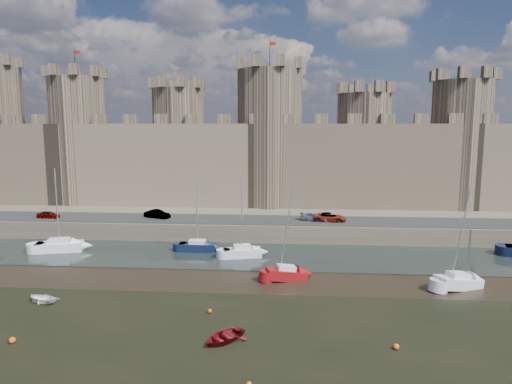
# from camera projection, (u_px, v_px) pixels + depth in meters

# --- Properties ---
(ground) EXTENTS (160.00, 160.00, 0.00)m
(ground) POSITION_uv_depth(u_px,v_px,m) (211.00, 348.00, 33.45)
(ground) COLOR black
(ground) RESTS_ON ground
(water_channel) EXTENTS (160.00, 12.00, 0.08)m
(water_channel) POSITION_uv_depth(u_px,v_px,m) (244.00, 256.00, 57.12)
(water_channel) COLOR black
(water_channel) RESTS_ON ground
(quay) EXTENTS (160.00, 60.00, 2.50)m
(quay) POSITION_uv_depth(u_px,v_px,m) (262.00, 200.00, 92.46)
(quay) COLOR #4C443A
(quay) RESTS_ON ground
(road) EXTENTS (160.00, 7.00, 0.10)m
(road) POSITION_uv_depth(u_px,v_px,m) (251.00, 220.00, 66.62)
(road) COLOR black
(road) RESTS_ON quay
(castle) EXTENTS (108.50, 11.00, 29.00)m
(castle) POSITION_uv_depth(u_px,v_px,m) (254.00, 152.00, 79.17)
(castle) COLOR #42382B
(castle) RESTS_ON quay
(car_0) EXTENTS (3.38, 1.51, 1.13)m
(car_0) POSITION_uv_depth(u_px,v_px,m) (48.00, 215.00, 67.73)
(car_0) COLOR gray
(car_0) RESTS_ON quay
(car_1) EXTENTS (4.20, 2.61, 1.31)m
(car_1) POSITION_uv_depth(u_px,v_px,m) (157.00, 214.00, 67.67)
(car_1) COLOR gray
(car_1) RESTS_ON quay
(car_2) EXTENTS (4.56, 2.71, 1.24)m
(car_2) POSITION_uv_depth(u_px,v_px,m) (315.00, 217.00, 65.67)
(car_2) COLOR gray
(car_2) RESTS_ON quay
(car_3) EXTENTS (4.94, 2.62, 1.32)m
(car_3) POSITION_uv_depth(u_px,v_px,m) (329.00, 217.00, 65.34)
(car_3) COLOR gray
(car_3) RESTS_ON quay
(sailboat_0) EXTENTS (6.13, 3.60, 10.76)m
(sailboat_0) POSITION_uv_depth(u_px,v_px,m) (59.00, 246.00, 58.87)
(sailboat_0) COLOR white
(sailboat_0) RESTS_ON ground
(sailboat_1) EXTENTS (4.66, 1.86, 9.31)m
(sailboat_1) POSITION_uv_depth(u_px,v_px,m) (197.00, 246.00, 58.99)
(sailboat_1) COLOR #0E1732
(sailboat_1) RESTS_ON ground
(sailboat_2) EXTENTS (4.89, 2.82, 9.92)m
(sailboat_2) POSITION_uv_depth(u_px,v_px,m) (242.00, 251.00, 56.25)
(sailboat_2) COLOR silver
(sailboat_2) RESTS_ON ground
(sailboat_4) EXTENTS (4.57, 2.82, 9.99)m
(sailboat_4) POSITION_uv_depth(u_px,v_px,m) (286.00, 273.00, 48.17)
(sailboat_4) COLOR maroon
(sailboat_4) RESTS_ON ground
(sailboat_5) EXTENTS (5.19, 3.66, 10.46)m
(sailboat_5) POSITION_uv_depth(u_px,v_px,m) (458.00, 281.00, 45.64)
(sailboat_5) COLOR silver
(sailboat_5) RESTS_ON ground
(dinghy_4) EXTENTS (4.26, 4.42, 0.75)m
(dinghy_4) POSITION_uv_depth(u_px,v_px,m) (224.00, 337.00, 34.45)
(dinghy_4) COLOR maroon
(dinghy_4) RESTS_ON ground
(dinghy_6) EXTENTS (3.79, 3.37, 0.65)m
(dinghy_6) POSITION_uv_depth(u_px,v_px,m) (42.00, 299.00, 42.17)
(dinghy_6) COLOR white
(dinghy_6) RESTS_ON ground
(buoy_0) EXTENTS (0.50, 0.50, 0.50)m
(buoy_0) POSITION_uv_depth(u_px,v_px,m) (12.00, 340.00, 34.14)
(buoy_0) COLOR #E74F0A
(buoy_0) RESTS_ON ground
(buoy_1) EXTENTS (0.40, 0.40, 0.40)m
(buoy_1) POSITION_uv_depth(u_px,v_px,m) (210.00, 311.00, 39.64)
(buoy_1) COLOR #DC4109
(buoy_1) RESTS_ON ground
(buoy_5) EXTENTS (0.43, 0.43, 0.43)m
(buoy_5) POSITION_uv_depth(u_px,v_px,m) (396.00, 347.00, 33.23)
(buoy_5) COLOR #FF670B
(buoy_5) RESTS_ON ground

